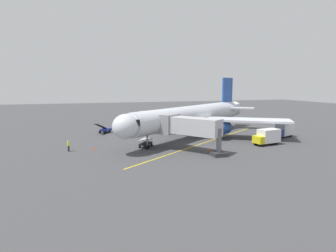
% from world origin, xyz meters
% --- Properties ---
extents(ground_plane, '(220.00, 220.00, 0.00)m').
position_xyz_m(ground_plane, '(0.00, 0.00, 0.00)').
color(ground_plane, '#424244').
extents(apron_lead_in_line, '(32.17, 24.16, 0.01)m').
position_xyz_m(apron_lead_in_line, '(-0.57, 6.62, 0.01)').
color(apron_lead_in_line, yellow).
rests_on(apron_lead_in_line, ground).
extents(airplane, '(34.65, 31.51, 11.50)m').
position_xyz_m(airplane, '(-0.79, 0.45, 4.00)').
color(airplane, silver).
rests_on(airplane, ground).
extents(jet_bridge, '(8.55, 10.28, 5.40)m').
position_xyz_m(jet_bridge, '(5.02, 11.51, 3.76)').
color(jet_bridge, '#B7B7BC').
rests_on(jet_bridge, ground).
extents(ground_crew_marshaller, '(0.37, 0.46, 1.71)m').
position_xyz_m(ground_crew_marshaller, '(21.92, 6.81, 0.89)').
color(ground_crew_marshaller, '#23232D').
rests_on(ground_crew_marshaller, ground).
extents(belt_loader_near_nose, '(3.78, 4.34, 2.32)m').
position_xyz_m(belt_loader_near_nose, '(15.14, -8.82, 0.71)').
color(belt_loader_near_nose, '#2D3899').
rests_on(belt_loader_near_nose, ground).
extents(baggage_cart_portside, '(2.61, 2.94, 1.27)m').
position_xyz_m(baggage_cart_portside, '(10.12, 7.11, 0.66)').
color(baggage_cart_portside, black).
rests_on(baggage_cart_portside, ground).
extents(box_truck_starboard_side, '(5.00, 3.54, 2.62)m').
position_xyz_m(box_truck_starboard_side, '(-16.92, 6.40, 1.39)').
color(box_truck_starboard_side, '#2D3899').
rests_on(box_truck_starboard_side, ground).
extents(box_truck_rear_apron, '(4.87, 2.74, 2.62)m').
position_xyz_m(box_truck_rear_apron, '(-9.53, 11.47, 1.39)').
color(box_truck_rear_apron, yellow).
rests_on(box_truck_rear_apron, ground).
extents(safety_cone_nose_left, '(0.32, 0.32, 0.55)m').
position_xyz_m(safety_cone_nose_left, '(1.95, 13.36, 0.28)').
color(safety_cone_nose_left, '#F2590F').
rests_on(safety_cone_nose_left, ground).
extents(safety_cone_nose_right, '(0.32, 0.32, 0.55)m').
position_xyz_m(safety_cone_nose_right, '(18.27, 6.81, 0.28)').
color(safety_cone_nose_right, '#F2590F').
rests_on(safety_cone_nose_right, ground).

